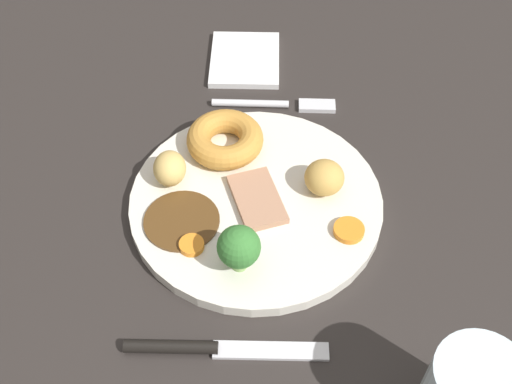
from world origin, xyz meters
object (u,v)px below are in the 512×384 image
(roast_potato_left, at_px, (324,178))
(folded_napkin, at_px, (246,59))
(meat_slice_main, at_px, (257,199))
(carrot_coin_front, at_px, (349,230))
(fork, at_px, (278,104))
(yorkshire_pudding, at_px, (225,139))
(roast_potato_right, at_px, (170,168))
(broccoli_floret, at_px, (239,248))
(carrot_coin_back, at_px, (192,245))
(knife, at_px, (208,348))
(dinner_plate, at_px, (256,202))

(roast_potato_left, distance_m, folded_napkin, 0.25)
(meat_slice_main, xyz_separation_m, carrot_coin_front, (0.04, 0.09, -0.00))
(meat_slice_main, bearing_deg, fork, 172.80)
(yorkshire_pudding, height_order, carrot_coin_front, yorkshire_pudding)
(meat_slice_main, height_order, yorkshire_pudding, yorkshire_pudding)
(roast_potato_right, bearing_deg, broccoli_floret, 35.99)
(meat_slice_main, distance_m, roast_potato_right, 0.10)
(carrot_coin_back, xyz_separation_m, broccoli_floret, (0.02, 0.05, 0.03))
(fork, distance_m, knife, 0.33)
(dinner_plate, relative_size, roast_potato_right, 6.44)
(carrot_coin_front, height_order, carrot_coin_back, same)
(dinner_plate, bearing_deg, roast_potato_left, 102.05)
(folded_napkin, bearing_deg, dinner_plate, 4.91)
(roast_potato_left, xyz_separation_m, folded_napkin, (-0.23, -0.09, -0.03))
(knife, bearing_deg, carrot_coin_back, 102.25)
(meat_slice_main, relative_size, fork, 0.50)
(roast_potato_right, xyz_separation_m, carrot_coin_front, (0.07, 0.19, -0.01))
(roast_potato_right, xyz_separation_m, carrot_coin_back, (0.09, 0.03, -0.01))
(meat_slice_main, bearing_deg, yorkshire_pudding, -153.77)
(meat_slice_main, height_order, carrot_coin_front, meat_slice_main)
(folded_napkin, bearing_deg, yorkshire_pudding, -5.25)
(carrot_coin_front, distance_m, fork, 0.22)
(meat_slice_main, relative_size, carrot_coin_back, 3.01)
(carrot_coin_back, relative_size, knife, 0.14)
(dinner_plate, bearing_deg, folded_napkin, -175.09)
(meat_slice_main, xyz_separation_m, knife, (0.16, -0.04, -0.01))
(folded_napkin, bearing_deg, broccoli_floret, 1.34)
(dinner_plate, relative_size, broccoli_floret, 5.11)
(carrot_coin_front, relative_size, carrot_coin_back, 1.26)
(meat_slice_main, bearing_deg, broccoli_floret, -10.22)
(yorkshire_pudding, bearing_deg, knife, -0.26)
(dinner_plate, distance_m, carrot_coin_back, 0.09)
(roast_potato_left, distance_m, carrot_coin_back, 0.16)
(meat_slice_main, bearing_deg, carrot_coin_back, -46.00)
(yorkshire_pudding, distance_m, carrot_coin_front, 0.18)
(meat_slice_main, height_order, roast_potato_left, roast_potato_left)
(broccoli_floret, distance_m, fork, 0.25)
(fork, bearing_deg, roast_potato_left, -70.76)
(carrot_coin_back, height_order, fork, carrot_coin_back)
(meat_slice_main, xyz_separation_m, folded_napkin, (-0.25, -0.02, -0.01))
(yorkshire_pudding, distance_m, folded_napkin, 0.18)
(roast_potato_left, bearing_deg, carrot_coin_back, -58.80)
(knife, height_order, folded_napkin, knife)
(yorkshire_pudding, xyz_separation_m, folded_napkin, (-0.17, 0.02, -0.02))
(carrot_coin_back, relative_size, fork, 0.16)
(meat_slice_main, height_order, fork, meat_slice_main)
(yorkshire_pudding, bearing_deg, carrot_coin_front, 48.95)
(folded_napkin, bearing_deg, carrot_coin_front, 22.00)
(dinner_plate, distance_m, roast_potato_left, 0.08)
(broccoli_floret, bearing_deg, roast_potato_left, 139.97)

